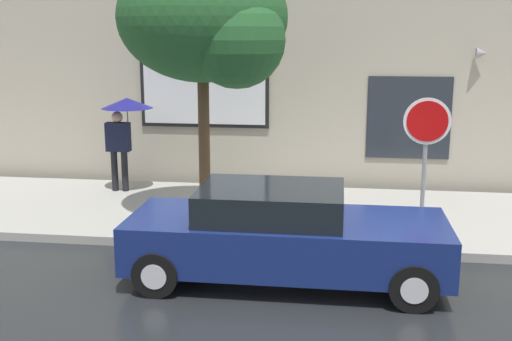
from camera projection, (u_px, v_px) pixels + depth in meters
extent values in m
plane|color=black|center=(300.00, 278.00, 9.18)|extent=(60.00, 60.00, 0.00)
cube|color=#A3A099|center=(310.00, 215.00, 12.07)|extent=(20.00, 4.00, 0.15)
cube|color=#B2A893|center=(319.00, 34.00, 13.75)|extent=(20.00, 0.40, 7.00)
cube|color=black|center=(204.00, 84.00, 14.10)|extent=(2.95, 0.06, 1.97)
cube|color=silver|center=(204.00, 84.00, 14.07)|extent=(2.79, 0.03, 1.81)
cube|color=#262B33|center=(409.00, 118.00, 13.66)|extent=(1.80, 0.04, 1.80)
cone|color=#99999E|center=(482.00, 53.00, 13.05)|extent=(0.22, 0.24, 0.24)
cube|color=navy|center=(287.00, 241.00, 8.98)|extent=(4.52, 1.71, 0.69)
cube|color=black|center=(271.00, 202.00, 8.89)|extent=(2.04, 1.51, 0.44)
cylinder|color=black|center=(402.00, 247.00, 9.58)|extent=(0.64, 0.22, 0.64)
cylinder|color=silver|center=(402.00, 247.00, 9.58)|extent=(0.35, 0.24, 0.35)
cylinder|color=black|center=(413.00, 287.00, 8.05)|extent=(0.64, 0.22, 0.64)
cylinder|color=silver|center=(413.00, 287.00, 8.05)|extent=(0.35, 0.24, 0.35)
cylinder|color=black|center=(184.00, 237.00, 10.03)|extent=(0.64, 0.22, 0.64)
cylinder|color=silver|center=(184.00, 237.00, 10.03)|extent=(0.35, 0.24, 0.35)
cylinder|color=black|center=(156.00, 274.00, 8.50)|extent=(0.64, 0.22, 0.64)
cylinder|color=silver|center=(156.00, 274.00, 8.50)|extent=(0.35, 0.24, 0.35)
cylinder|color=white|center=(318.00, 215.00, 10.65)|extent=(0.22, 0.22, 0.69)
sphere|color=#BBBBB7|center=(318.00, 195.00, 10.57)|extent=(0.23, 0.23, 0.23)
cylinder|color=#BBBBB7|center=(317.00, 215.00, 10.48)|extent=(0.09, 0.12, 0.09)
cylinder|color=#BBBBB7|center=(318.00, 210.00, 10.79)|extent=(0.09, 0.12, 0.09)
cylinder|color=white|center=(317.00, 232.00, 10.71)|extent=(0.30, 0.30, 0.06)
cylinder|color=black|center=(115.00, 171.00, 13.57)|extent=(0.14, 0.14, 0.88)
cylinder|color=black|center=(125.00, 171.00, 13.54)|extent=(0.14, 0.14, 0.88)
cube|color=#191E38|center=(118.00, 137.00, 13.40)|extent=(0.51, 0.22, 0.62)
sphere|color=tan|center=(117.00, 117.00, 13.30)|extent=(0.24, 0.24, 0.24)
cylinder|color=#4C4C51|center=(128.00, 126.00, 13.31)|extent=(0.02, 0.02, 0.90)
cone|color=navy|center=(127.00, 103.00, 13.21)|extent=(1.09, 1.09, 0.22)
cylinder|color=#4C3823|center=(204.00, 144.00, 11.34)|extent=(0.20, 0.20, 2.81)
ellipsoid|color=#235628|center=(202.00, 17.00, 10.85)|extent=(3.00, 2.55, 2.25)
sphere|color=#235628|center=(237.00, 40.00, 10.48)|extent=(1.65, 1.65, 1.65)
cylinder|color=gray|center=(424.00, 170.00, 10.28)|extent=(0.07, 0.07, 2.33)
cylinder|color=white|center=(427.00, 121.00, 10.07)|extent=(0.76, 0.02, 0.76)
cylinder|color=red|center=(427.00, 121.00, 10.05)|extent=(0.66, 0.02, 0.66)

